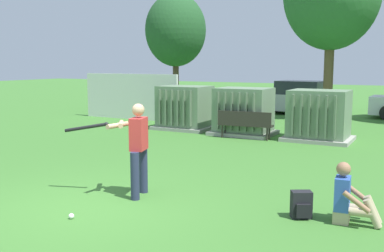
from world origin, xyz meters
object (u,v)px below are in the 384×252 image
Objects in this scene: sports_ball at (71,216)px; park_bench at (245,123)px; seated_spectator at (349,199)px; batter at (136,145)px; parked_car_leftmost at (298,99)px; transformer_mid_west at (244,112)px; transformer_mid_east at (319,116)px; transformer_west at (185,108)px; backpack at (301,205)px.

park_bench is at bearing 92.84° from sports_ball.
seated_spectator is at bearing -56.54° from park_bench.
seated_spectator is (3.75, 0.37, -0.60)m from batter.
transformer_mid_west is at bearing -89.69° from parked_car_leftmost.
transformer_mid_east is 7.62m from parked_car_leftmost.
transformer_mid_east is 1.21× the size of batter.
parked_car_leftmost is at bearing 90.31° from transformer_mid_west.
parked_car_leftmost is at bearing 108.18° from seated_spectator.
transformer_mid_west and parked_car_leftmost have the same top height.
transformer_mid_west is at bearing 179.78° from transformer_mid_east.
batter reaches higher than transformer_west.
transformer_mid_west is 1.21× the size of batter.
transformer_west and parked_car_leftmost have the same top height.
backpack is 15.28m from parked_car_leftmost.
batter is 1.81× the size of seated_spectator.
sports_ball is 3.70m from backpack.
transformer_mid_east is 23.33× the size of sports_ball.
sports_ball is (3.27, -9.56, -0.74)m from transformer_west.
park_bench reaches higher than backpack.
backpack is 0.10× the size of parked_car_leftmost.
transformer_mid_west is 2.18× the size of seated_spectator.
transformer_mid_east is 2.36m from park_bench.
batter is 1.82m from sports_ball.
transformer_mid_west is at bearing 122.53° from seated_spectator.
transformer_mid_west is (2.45, -0.19, 0.00)m from transformer_west.
sports_ball is 0.09× the size of seated_spectator.
transformer_mid_west is 7.14m from parked_car_leftmost.
park_bench is 7.00m from batter.
sports_ball is 4.39m from seated_spectator.
transformer_west is 2.45m from transformer_mid_west.
transformer_mid_east reaches higher than seated_spectator.
park_bench is at bearing 123.46° from seated_spectator.
park_bench reaches higher than sports_ball.
backpack is (3.05, 0.24, -0.76)m from batter.
transformer_mid_west is 0.49× the size of parked_car_leftmost.
park_bench is 7.90m from seated_spectator.
transformer_mid_east is 2.18× the size of seated_spectator.
park_bench is (0.40, -0.86, -0.25)m from transformer_mid_west.
batter is 3.95× the size of backpack.
park_bench is at bearing -65.17° from transformer_mid_west.
batter is at bearing -174.36° from seated_spectator.
parked_car_leftmost reaches higher than sports_ball.
transformer_west is 23.33× the size of sports_ball.
park_bench is 0.42× the size of parked_car_leftmost.
batter is 3.82m from seated_spectator.
seated_spectator is 15.36m from parked_car_leftmost.
sports_ball is at bearing -150.95° from backpack.
transformer_mid_east is 7.73m from backpack.
backpack is at bearing -169.68° from seated_spectator.
sports_ball is (-1.76, -9.36, -0.74)m from transformer_mid_east.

